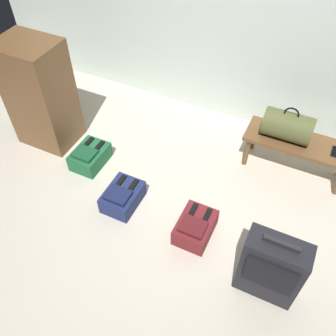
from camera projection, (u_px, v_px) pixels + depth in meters
The scene contains 9 objects.
ground_plane at pixel (178, 218), 3.23m from camera, with size 6.60×6.60×0.00m, color beige.
bench at pixel (299, 146), 3.41m from camera, with size 1.00×0.36×0.37m.
duffel_bag_olive at pixel (288, 126), 3.31m from camera, with size 0.44×0.26×0.34m.
cell_phone at pixel (336, 152), 3.27m from camera, with size 0.07×0.14×0.01m.
suitcase_upright_charcoal at pixel (271, 268), 2.53m from camera, with size 0.42×0.22×0.69m.
backpack_green at pixel (90, 156), 3.62m from camera, with size 0.28×0.38×0.21m.
backpack_navy at pixel (123, 197), 3.28m from camera, with size 0.28×0.38×0.21m.
backpack_maroon at pixel (195, 227), 3.06m from camera, with size 0.28×0.38×0.21m.
side_cabinet at pixel (40, 95), 3.55m from camera, with size 0.56×0.44×1.10m.
Camera 1 is at (0.72, -1.71, 2.68)m, focal length 39.11 mm.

